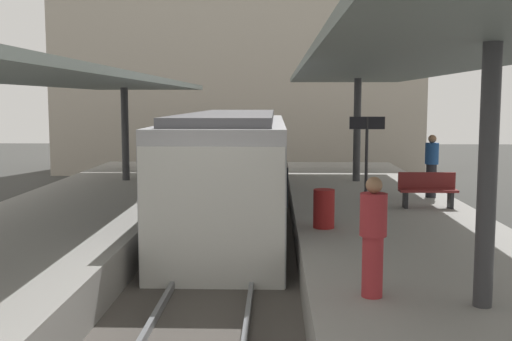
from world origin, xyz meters
The scene contains 15 objects.
ground_plane centered at (0.00, 0.00, 0.00)m, with size 80.00×80.00×0.00m, color #383835.
platform_left centered at (-3.80, 0.00, 0.50)m, with size 4.40×28.00×1.00m, color gray.
platform_right centered at (3.80, 0.00, 0.50)m, with size 4.40×28.00×1.00m, color gray.
track_ballast centered at (0.00, 0.00, 0.10)m, with size 3.20×28.00×0.20m, color #4C4742.
rail_near_side centered at (-0.72, 0.00, 0.27)m, with size 0.08×28.00×0.14m, color slate.
rail_far_side centered at (0.72, 0.00, 0.27)m, with size 0.08×28.00×0.14m, color slate.
commuter_train centered at (0.00, 3.94, 1.73)m, with size 2.78×11.27×3.10m.
canopy_left centered at (-3.80, 1.40, 4.08)m, with size 4.18×21.00×3.20m.
canopy_right centered at (3.80, 1.40, 4.36)m, with size 4.18×21.00×3.49m.
platform_bench centered at (4.88, 2.59, 1.46)m, with size 1.40×0.41×0.86m.
platform_sign centered at (3.49, 3.37, 2.62)m, with size 0.90×0.08×2.21m.
litter_bin centered at (2.15, 0.02, 1.40)m, with size 0.44×0.44×0.80m, color maroon.
passenger_near_bench centered at (2.45, -4.55, 1.84)m, with size 0.36×0.36×1.62m.
passenger_far_end centered at (5.38, 4.25, 1.88)m, with size 0.36×0.36×1.70m.
station_building_backdrop centered at (-0.72, 20.00, 5.50)m, with size 18.00×6.00×11.00m, color #A89E8E.
Camera 1 is at (1.15, -12.76, 3.61)m, focal length 43.98 mm.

